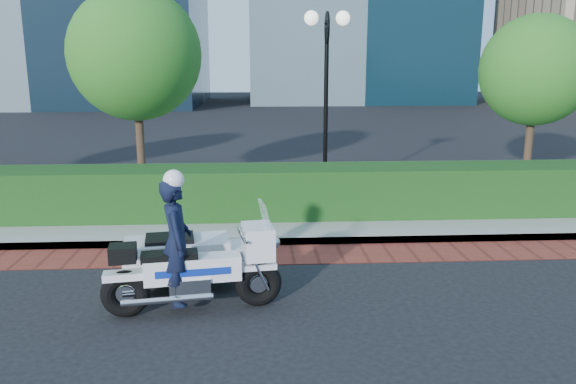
{
  "coord_description": "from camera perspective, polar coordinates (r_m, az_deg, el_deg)",
  "views": [
    {
      "loc": [
        -0.6,
        -7.65,
        3.2
      ],
      "look_at": [
        -0.05,
        1.99,
        1.0
      ],
      "focal_mm": 35.0,
      "sensor_mm": 36.0,
      "label": 1
    }
  ],
  "objects": [
    {
      "name": "ground",
      "position": [
        8.32,
        1.15,
        -9.79
      ],
      "size": [
        120.0,
        120.0,
        0.0
      ],
      "primitive_type": "plane",
      "color": "black",
      "rests_on": "ground"
    },
    {
      "name": "brick_strip",
      "position": [
        9.71,
        0.47,
        -6.36
      ],
      "size": [
        60.0,
        1.0,
        0.01
      ],
      "primitive_type": "cube",
      "color": "maroon",
      "rests_on": "ground"
    },
    {
      "name": "sidewalk",
      "position": [
        14.02,
        -0.73,
        -0.05
      ],
      "size": [
        60.0,
        8.0,
        0.15
      ],
      "primitive_type": "cube",
      "color": "gray",
      "rests_on": "ground"
    },
    {
      "name": "hedge_main",
      "position": [
        11.55,
        -0.2,
        0.08
      ],
      "size": [
        18.0,
        1.2,
        1.0
      ],
      "primitive_type": "cube",
      "color": "#173311",
      "rests_on": "sidewalk"
    },
    {
      "name": "lamppost",
      "position": [
        12.96,
        3.91,
        11.74
      ],
      "size": [
        1.02,
        0.7,
        4.21
      ],
      "color": "black",
      "rests_on": "sidewalk"
    },
    {
      "name": "tree_b",
      "position": [
        14.45,
        -15.26,
        13.32
      ],
      "size": [
        3.2,
        3.2,
        4.89
      ],
      "color": "#332319",
      "rests_on": "sidewalk"
    },
    {
      "name": "tree_c",
      "position": [
        15.84,
        23.85,
        11.22
      ],
      "size": [
        2.8,
        2.8,
        4.3
      ],
      "color": "#332319",
      "rests_on": "sidewalk"
    },
    {
      "name": "police_motorcycle",
      "position": [
        7.79,
        -10.48,
        -6.43
      ],
      "size": [
        2.37,
        1.69,
        1.92
      ],
      "rotation": [
        0.0,
        0.0,
        0.15
      ],
      "color": "black",
      "rests_on": "ground"
    }
  ]
}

